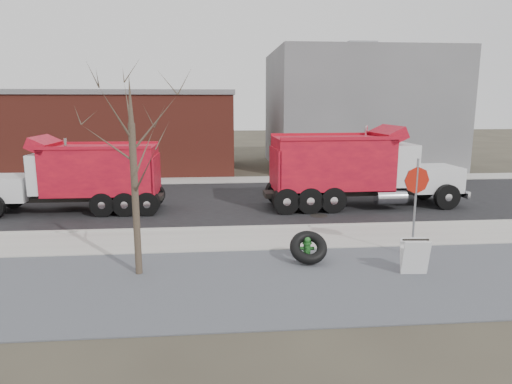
{
  "coord_description": "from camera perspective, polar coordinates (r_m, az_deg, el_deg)",
  "views": [
    {
      "loc": [
        -1.11,
        -14.36,
        4.52
      ],
      "look_at": [
        0.29,
        1.37,
        1.4
      ],
      "focal_mm": 32.0,
      "sensor_mm": 36.0,
      "label": 1
    }
  ],
  "objects": [
    {
      "name": "sidewalk",
      "position": [
        15.32,
        -0.71,
        -5.86
      ],
      "size": [
        60.0,
        2.5,
        0.06
      ],
      "primitive_type": "cube",
      "color": "#9E9B93",
      "rests_on": "ground"
    },
    {
      "name": "ground",
      "position": [
        15.09,
        -0.64,
        -6.25
      ],
      "size": [
        120.0,
        120.0,
        0.0
      ],
      "primitive_type": "plane",
      "color": "#383328",
      "rests_on": "ground"
    },
    {
      "name": "building_grey",
      "position": [
        33.9,
        12.46,
        10.04
      ],
      "size": [
        12.0,
        10.0,
        8.0
      ],
      "color": "slate",
      "rests_on": "ground"
    },
    {
      "name": "dump_truck_red_a",
      "position": [
        20.2,
        12.4,
        3.1
      ],
      "size": [
        8.65,
        2.67,
        3.48
      ],
      "rotation": [
        0.0,
        0.0,
        0.04
      ],
      "color": "black",
      "rests_on": "ground"
    },
    {
      "name": "far_sidewalk",
      "position": [
        26.76,
        -2.64,
        1.51
      ],
      "size": [
        60.0,
        2.0,
        0.06
      ],
      "primitive_type": "cube",
      "color": "#9E9B93",
      "rests_on": "ground"
    },
    {
      "name": "sandwich_board",
      "position": [
        12.86,
        19.21,
        -7.62
      ],
      "size": [
        0.73,
        0.49,
        0.97
      ],
      "rotation": [
        0.0,
        0.0,
        -0.07
      ],
      "color": "silver",
      "rests_on": "ground"
    },
    {
      "name": "bare_tree",
      "position": [
        12.0,
        -15.15,
        4.94
      ],
      "size": [
        3.2,
        3.2,
        5.2
      ],
      "color": "#382D23",
      "rests_on": "ground"
    },
    {
      "name": "stop_sign",
      "position": [
        14.01,
        19.37,
        0.13
      ],
      "size": [
        0.79,
        0.14,
        2.93
      ],
      "rotation": [
        0.0,
        0.0,
        -0.25
      ],
      "color": "gray",
      "rests_on": "ground"
    },
    {
      "name": "gravel_verge",
      "position": [
        11.81,
        0.71,
        -11.25
      ],
      "size": [
        60.0,
        5.0,
        0.03
      ],
      "primitive_type": "cube",
      "color": "slate",
      "rests_on": "ground"
    },
    {
      "name": "truck_tire",
      "position": [
        13.12,
        6.58,
        -6.88
      ],
      "size": [
        1.11,
        1.04,
        0.93
      ],
      "color": "black",
      "rests_on": "ground"
    },
    {
      "name": "building_brick",
      "position": [
        32.65,
        -21.05,
        7.17
      ],
      "size": [
        20.2,
        8.2,
        5.3
      ],
      "color": "maroon",
      "rests_on": "ground"
    },
    {
      "name": "curb",
      "position": [
        16.56,
        -1.06,
        -4.47
      ],
      "size": [
        60.0,
        0.15,
        0.11
      ],
      "primitive_type": "cube",
      "color": "#9E9B93",
      "rests_on": "ground"
    },
    {
      "name": "fire_hydrant",
      "position": [
        13.33,
        6.4,
        -7.17
      ],
      "size": [
        0.42,
        0.41,
        0.75
      ],
      "rotation": [
        0.0,
        0.0,
        -0.1
      ],
      "color": "#296928",
      "rests_on": "ground"
    },
    {
      "name": "dump_truck_red_b",
      "position": [
        20.12,
        -21.11,
        2.08
      ],
      "size": [
        7.41,
        2.2,
        3.13
      ],
      "rotation": [
        0.0,
        0.0,
        3.13
      ],
      "color": "black",
      "rests_on": "ground"
    },
    {
      "name": "road",
      "position": [
        21.17,
        -1.97,
        -1.13
      ],
      "size": [
        60.0,
        9.4,
        0.02
      ],
      "primitive_type": "cube",
      "color": "black",
      "rests_on": "ground"
    }
  ]
}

